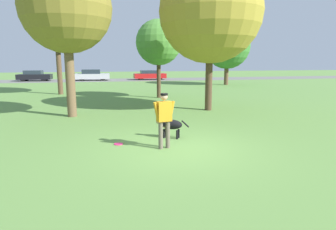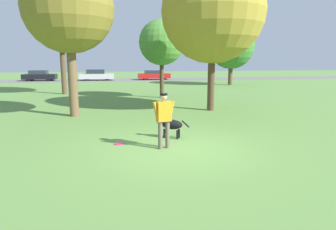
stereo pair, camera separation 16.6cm
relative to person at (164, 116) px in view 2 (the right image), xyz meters
name	(u,v)px [view 2 (the right image)]	position (x,y,z in m)	size (l,w,h in m)	color
ground_plane	(177,148)	(0.37, -0.10, -0.98)	(120.00, 120.00, 0.00)	#608C42
far_road_strip	(124,80)	(0.37, 31.51, -0.97)	(120.00, 6.00, 0.01)	slate
person	(164,116)	(0.00, 0.00, 0.00)	(0.69, 0.31, 1.65)	#665B4C
dog	(170,125)	(0.43, 1.16, -0.52)	(1.07, 0.71, 0.66)	black
frisbee	(119,144)	(-1.32, 0.71, -0.97)	(0.28, 0.28, 0.02)	#E52366
tree_far_right	(231,46)	(10.98, 21.40, 3.03)	(4.71, 4.71, 6.38)	brown
tree_far_left	(60,19)	(-4.97, 15.67, 4.57)	(4.47, 4.47, 7.80)	brown
tree_near_left	(69,8)	(-3.20, 5.93, 3.87)	(4.01, 4.01, 6.88)	brown
tree_near_right	(213,11)	(3.62, 6.31, 4.00)	(5.16, 5.16, 7.56)	#4C3826
tree_mid_center	(162,43)	(2.03, 12.04, 2.78)	(3.09, 3.09, 5.32)	#4C3826
parked_car_black	(40,76)	(-10.15, 31.70, -0.32)	(4.02, 1.95, 1.32)	black
parked_car_silver	(97,75)	(-3.15, 31.18, -0.29)	(4.35, 1.91, 1.41)	#B7B7BC
parked_car_red	(154,75)	(4.28, 31.23, -0.36)	(4.23, 1.74, 1.25)	red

